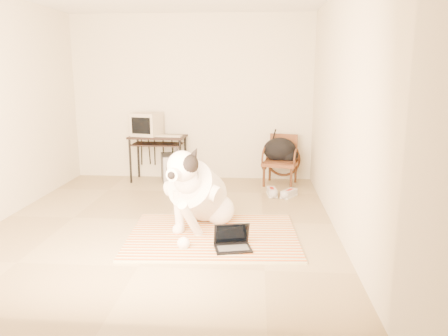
# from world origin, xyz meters

# --- Properties ---
(floor) EXTENTS (4.50, 4.50, 0.00)m
(floor) POSITION_xyz_m (0.00, 0.00, 0.00)
(floor) COLOR #9C875F
(floor) RESTS_ON ground
(wall_back) EXTENTS (4.50, 0.00, 4.50)m
(wall_back) POSITION_xyz_m (0.00, 2.25, 1.35)
(wall_back) COLOR beige
(wall_back) RESTS_ON floor
(wall_front) EXTENTS (4.50, 0.00, 4.50)m
(wall_front) POSITION_xyz_m (0.00, -2.25, 1.35)
(wall_front) COLOR beige
(wall_front) RESTS_ON floor
(wall_right) EXTENTS (0.00, 4.50, 4.50)m
(wall_right) POSITION_xyz_m (2.00, 0.00, 1.35)
(wall_right) COLOR beige
(wall_right) RESTS_ON floor
(rug) EXTENTS (1.91, 1.50, 0.02)m
(rug) POSITION_xyz_m (0.62, -0.51, 0.01)
(rug) COLOR #DC5A14
(rug) RESTS_ON floor
(dog) EXTENTS (0.77, 1.44, 1.05)m
(dog) POSITION_xyz_m (0.43, -0.25, 0.41)
(dog) COLOR white
(dog) RESTS_ON rug
(laptop) EXTENTS (0.41, 0.33, 0.25)m
(laptop) POSITION_xyz_m (0.85, -0.87, 0.08)
(laptop) COLOR black
(laptop) RESTS_ON rug
(computer_desk) EXTENTS (0.92, 0.54, 0.75)m
(computer_desk) POSITION_xyz_m (-0.53, 1.96, 0.65)
(computer_desk) COLOR black
(computer_desk) RESTS_ON floor
(crt_monitor) EXTENTS (0.50, 0.48, 0.37)m
(crt_monitor) POSITION_xyz_m (-0.71, 1.99, 0.94)
(crt_monitor) COLOR #BBAC92
(crt_monitor) RESTS_ON computer_desk
(desk_keyboard) EXTENTS (0.42, 0.19, 0.03)m
(desk_keyboard) POSITION_xyz_m (-0.32, 1.89, 0.77)
(desk_keyboard) COLOR #BBAC92
(desk_keyboard) RESTS_ON computer_desk
(pc_tower) EXTENTS (0.32, 0.51, 0.44)m
(pc_tower) POSITION_xyz_m (-0.38, 1.99, 0.22)
(pc_tower) COLOR #464649
(pc_tower) RESTS_ON floor
(rattan_chair) EXTENTS (0.63, 0.61, 0.79)m
(rattan_chair) POSITION_xyz_m (1.48, 1.89, 0.40)
(rattan_chair) COLOR brown
(rattan_chair) RESTS_ON floor
(backpack) EXTENTS (0.56, 0.43, 0.39)m
(backpack) POSITION_xyz_m (1.48, 1.92, 0.54)
(backpack) COLOR black
(backpack) RESTS_ON rattan_chair
(sneaker_left) EXTENTS (0.16, 0.32, 0.11)m
(sneaker_left) POSITION_xyz_m (1.32, 1.19, 0.05)
(sneaker_left) COLOR silver
(sneaker_left) RESTS_ON floor
(sneaker_right) EXTENTS (0.27, 0.32, 0.11)m
(sneaker_right) POSITION_xyz_m (1.57, 1.13, 0.05)
(sneaker_right) COLOR silver
(sneaker_right) RESTS_ON floor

